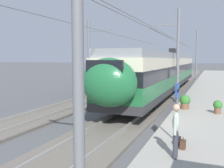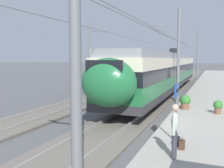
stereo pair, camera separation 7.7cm
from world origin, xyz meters
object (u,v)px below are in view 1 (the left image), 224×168
object	(u,v)px
platform_sign	(177,99)
passenger_walking	(176,128)
catenary_mast_far_side	(91,54)
potted_plant_platform_edge	(218,106)
potted_plant_by_shelter	(185,101)
catenary_mast_west	(71,38)
handbag_near_sign	(178,141)
catenary_mast_east	(196,54)
catenary_mast_mid	(176,53)
train_near_platform	(165,71)
handbag_beside_passenger	(183,144)
train_far_track	(141,67)

from	to	relation	value
platform_sign	passenger_walking	xyz separation A→B (m)	(-1.63, -0.19, -0.64)
catenary_mast_far_side	potted_plant_platform_edge	distance (m)	13.79
passenger_walking	potted_plant_by_shelter	xyz separation A→B (m)	(8.01, 0.53, -0.46)
catenary_mast_west	handbag_near_sign	distance (m)	5.81
catenary_mast_east	catenary_mast_west	bearing A→B (deg)	179.98
catenary_mast_east	handbag_near_sign	world-z (taller)	catenary_mast_east
handbag_near_sign	platform_sign	bearing A→B (deg)	16.52
potted_plant_platform_edge	potted_plant_by_shelter	size ratio (longest dim) A/B	0.87
potted_plant_platform_edge	catenary_mast_mid	bearing A→B (deg)	32.23
catenary_mast_west	passenger_walking	xyz separation A→B (m)	(3.24, -1.69, -2.54)
catenary_mast_mid	platform_sign	bearing A→B (deg)	-171.84
passenger_walking	train_near_platform	bearing A→B (deg)	11.37
catenary_mast_east	catenary_mast_far_side	size ratio (longest dim) A/B	1.00
catenary_mast_west	potted_plant_by_shelter	bearing A→B (deg)	-5.92
catenary_mast_far_side	passenger_walking	xyz separation A→B (m)	(-14.33, -10.15, -2.57)
catenary_mast_far_side	handbag_beside_passenger	size ratio (longest dim) A/B	118.67
catenary_mast_west	catenary_mast_mid	size ratio (longest dim) A/B	1.00
catenary_mast_east	catenary_mast_far_side	bearing A→B (deg)	157.42
passenger_walking	potted_plant_platform_edge	distance (m)	7.45
passenger_walking	handbag_near_sign	xyz separation A→B (m)	(1.24, 0.08, -0.80)
train_far_track	catenary_mast_west	world-z (taller)	catenary_mast_west
catenary_mast_mid	handbag_near_sign	bearing A→B (deg)	-171.53
catenary_mast_east	train_near_platform	bearing A→B (deg)	174.67
train_far_track	potted_plant_platform_edge	bearing A→B (deg)	-152.69
train_near_platform	potted_plant_platform_edge	distance (m)	10.59
catenary_mast_west	catenary_mast_mid	world-z (taller)	catenary_mast_mid
train_far_track	potted_plant_platform_edge	distance (m)	20.67
platform_sign	potted_plant_by_shelter	xyz separation A→B (m)	(6.38, 0.33, -1.11)
catenary_mast_far_side	potted_plant_platform_edge	bearing A→B (deg)	-121.42
passenger_walking	potted_plant_by_shelter	world-z (taller)	passenger_walking
platform_sign	potted_plant_by_shelter	size ratio (longest dim) A/B	2.49
handbag_near_sign	catenary_mast_far_side	bearing A→B (deg)	37.60
train_far_track	catenary_mast_west	distance (m)	29.63
catenary_mast_mid	catenary_mast_far_side	world-z (taller)	catenary_mast_mid
train_far_track	catenary_mast_mid	distance (m)	15.09
train_far_track	catenary_mast_west	xyz separation A→B (m)	(-28.88, -6.45, 1.54)
handbag_beside_passenger	platform_sign	bearing A→B (deg)	24.46
train_far_track	catenary_mast_mid	bearing A→B (deg)	-154.54
catenary_mast_east	handbag_near_sign	distance (m)	33.71
catenary_mast_far_side	handbag_beside_passenger	world-z (taller)	catenary_mast_far_side
train_far_track	platform_sign	bearing A→B (deg)	-161.68
platform_sign	potted_plant_platform_edge	world-z (taller)	platform_sign
train_far_track	catenary_mast_east	distance (m)	11.30
potted_plant_by_shelter	catenary_mast_east	bearing A→B (deg)	2.47
passenger_walking	potted_plant_platform_edge	world-z (taller)	passenger_walking
train_near_platform	potted_plant_by_shelter	xyz separation A→B (m)	(-8.69, -2.83, -1.46)
train_near_platform	passenger_walking	distance (m)	17.06
train_near_platform	catenary_mast_east	distance (m)	18.19
catenary_mast_far_side	potted_plant_platform_edge	size ratio (longest dim) A/B	64.92
catenary_mast_west	handbag_near_sign	xyz separation A→B (m)	(4.48, -1.62, -3.33)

